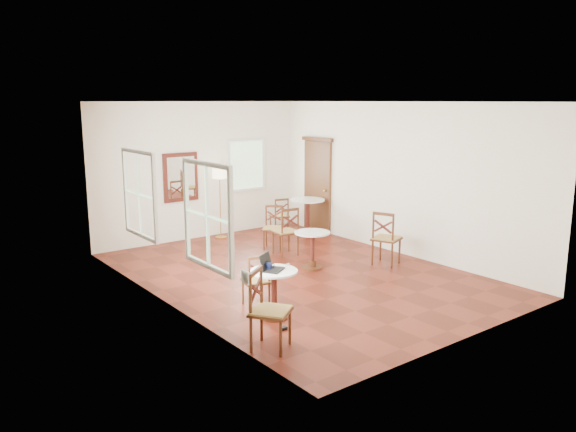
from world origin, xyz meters
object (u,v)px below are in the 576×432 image
object	(u,v)px
cafe_table_back	(307,213)
laptop	(270,266)
chair_back_b	(273,228)
floor_lamp	(220,177)
chair_near_a	(256,281)
chair_mid_b	(386,238)
navy_mug	(270,266)
cafe_table_near	(274,288)
chair_near_b	(268,310)
cafe_table_mid	(312,246)
chair_back_a	(280,216)
power_adapter	(284,328)
chair_mid_a	(286,231)
mouse	(261,269)
water_glass	(288,266)

from	to	relation	value
cafe_table_back	laptop	world-z (taller)	laptop
chair_back_b	floor_lamp	bearing A→B (deg)	149.53
cafe_table_back	chair_back_b	world-z (taller)	chair_back_b
chair_near_a	chair_mid_b	distance (m)	3.19
laptop	navy_mug	size ratio (longest dim) A/B	3.16
cafe_table_near	chair_mid_b	bearing A→B (deg)	15.48
laptop	chair_near_b	bearing A→B (deg)	-157.74
cafe_table_back	chair_mid_b	bearing A→B (deg)	-97.03
cafe_table_mid	chair_back_b	bearing A→B (deg)	80.10
chair_mid_b	floor_lamp	xyz separation A→B (m)	(-1.38, 3.68, 0.87)
cafe_table_back	chair_back_a	distance (m)	0.67
floor_lamp	power_adapter	xyz separation A→B (m)	(-1.99, -5.00, -1.36)
cafe_table_mid	chair_near_a	xyz separation A→B (m)	(-1.91, -1.01, -0.02)
cafe_table_mid	chair_mid_b	bearing A→B (deg)	-26.96
cafe_table_mid	power_adapter	size ratio (longest dim) A/B	7.03
chair_mid_a	mouse	bearing A→B (deg)	53.67
chair_near_b	laptop	xyz separation A→B (m)	(0.61, 0.81, 0.26)
chair_near_a	floor_lamp	world-z (taller)	floor_lamp
chair_back_b	laptop	distance (m)	3.85
chair_mid_a	water_glass	bearing A→B (deg)	60.24
cafe_table_near	chair_mid_a	xyz separation A→B (m)	(2.14, 2.56, 0.05)
cafe_table_mid	cafe_table_near	bearing A→B (deg)	-142.09
chair_back_a	navy_mug	world-z (taller)	chair_back_a
chair_mid_a	mouse	world-z (taller)	chair_mid_a
chair_near_b	chair_back_b	world-z (taller)	chair_near_b
laptop	navy_mug	xyz separation A→B (m)	(0.00, 0.02, -0.01)
cafe_table_back	chair_mid_b	size ratio (longest dim) A/B	0.82
laptop	water_glass	distance (m)	0.26
cafe_table_near	cafe_table_mid	size ratio (longest dim) A/B	1.02
cafe_table_mid	chair_back_a	bearing A→B (deg)	65.42
chair_mid_b	floor_lamp	size ratio (longest dim) A/B	0.63
cafe_table_mid	cafe_table_back	world-z (taller)	cafe_table_back
cafe_table_near	chair_near_b	world-z (taller)	chair_near_b
power_adapter	cafe_table_near	bearing A→B (deg)	69.80
cafe_table_back	water_glass	xyz separation A→B (m)	(-3.37, -3.71, 0.23)
chair_back_b	power_adapter	bearing A→B (deg)	-80.14
cafe_table_back	chair_mid_b	distance (m)	2.75
chair_near_a	water_glass	distance (m)	0.70
chair_near_b	chair_mid_b	world-z (taller)	chair_mid_b
mouse	water_glass	bearing A→B (deg)	-47.73
chair_mid_a	laptop	xyz separation A→B (m)	(-2.18, -2.52, 0.28)
cafe_table_near	water_glass	size ratio (longest dim) A/B	8.13
cafe_table_near	water_glass	distance (m)	0.37
chair_back_a	navy_mug	size ratio (longest dim) A/B	6.39
cafe_table_near	chair_mid_a	bearing A→B (deg)	50.00
chair_near_b	mouse	world-z (taller)	chair_near_b
cafe_table_near	cafe_table_mid	xyz separation A→B (m)	(1.96, 1.53, -0.01)
chair_mid_b	navy_mug	distance (m)	3.36
chair_near_a	chair_back_b	size ratio (longest dim) A/B	0.92
cafe_table_back	power_adapter	world-z (taller)	cafe_table_back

